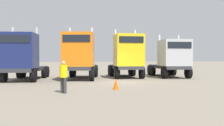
# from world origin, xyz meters

# --- Properties ---
(ground) EXTENTS (200.00, 200.00, 0.00)m
(ground) POSITION_xyz_m (0.00, 0.00, 0.00)
(ground) COLOR gray
(semi_truck_navy) EXTENTS (3.62, 6.57, 4.31)m
(semi_truck_navy) POSITION_xyz_m (-7.06, 2.86, 1.90)
(semi_truck_navy) COLOR #333338
(semi_truck_navy) RESTS_ON ground
(semi_truck_orange) EXTENTS (4.00, 6.59, 4.43)m
(semi_truck_orange) POSITION_xyz_m (-2.57, 2.79, 2.00)
(semi_truck_orange) COLOR #333338
(semi_truck_orange) RESTS_ON ground
(semi_truck_yellow) EXTENTS (3.15, 5.94, 4.50)m
(semi_truck_yellow) POSITION_xyz_m (1.86, 3.57, 2.05)
(semi_truck_yellow) COLOR #333338
(semi_truck_yellow) RESTS_ON ground
(semi_truck_silver) EXTENTS (3.41, 6.39, 4.05)m
(semi_truck_silver) POSITION_xyz_m (6.04, 2.96, 1.84)
(semi_truck_silver) COLOR #333338
(semi_truck_silver) RESTS_ON ground
(visitor_in_hivis) EXTENTS (0.55, 0.55, 1.68)m
(visitor_in_hivis) POSITION_xyz_m (-4.35, -4.70, 0.97)
(visitor_in_hivis) COLOR #393939
(visitor_in_hivis) RESTS_ON ground
(traffic_cone_far) EXTENTS (0.36, 0.36, 0.63)m
(traffic_cone_far) POSITION_xyz_m (-1.35, -4.03, 0.31)
(traffic_cone_far) COLOR #F2590C
(traffic_cone_far) RESTS_ON ground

